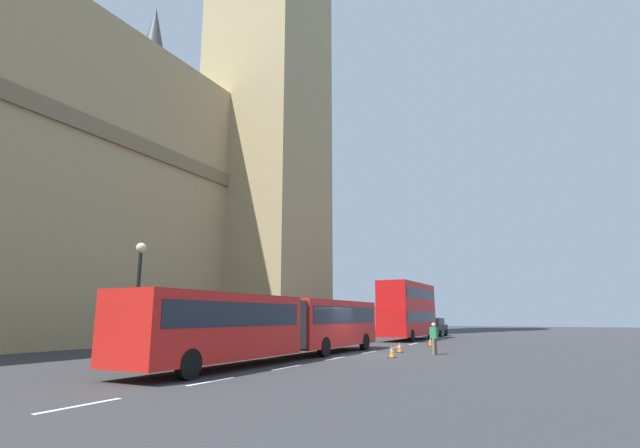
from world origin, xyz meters
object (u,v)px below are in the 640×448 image
(double_decker_bus, at_px, (408,308))
(traffic_cone_east, at_px, (430,342))
(street_lamp, at_px, (138,292))
(traffic_cone_middle, at_px, (400,347))
(pedestrian_near_cones, at_px, (434,337))
(traffic_cone_west, at_px, (392,352))
(articulated_bus, at_px, (283,322))
(sedan_lead, at_px, (435,327))

(double_decker_bus, distance_m, traffic_cone_east, 8.60)
(traffic_cone_east, distance_m, street_lamp, 20.47)
(traffic_cone_middle, height_order, pedestrian_near_cones, pedestrian_near_cones)
(double_decker_bus, xyz_separation_m, traffic_cone_west, (-17.70, -4.34, -2.43))
(articulated_bus, distance_m, sedan_lead, 30.75)
(double_decker_bus, bearing_deg, pedestrian_near_cones, -158.77)
(articulated_bus, relative_size, sedan_lead, 4.27)
(sedan_lead, distance_m, traffic_cone_west, 27.71)
(sedan_lead, bearing_deg, double_decker_bus, -179.84)
(double_decker_bus, height_order, traffic_cone_west, double_decker_bus)
(sedan_lead, xyz_separation_m, traffic_cone_middle, (-23.88, -3.67, -0.63))
(sedan_lead, bearing_deg, pedestrian_near_cones, -166.65)
(articulated_bus, xyz_separation_m, traffic_cone_middle, (6.86, -3.64, -1.46))
(articulated_bus, xyz_separation_m, traffic_cone_west, (3.38, -4.33, -1.46))
(sedan_lead, relative_size, street_lamp, 0.83)
(traffic_cone_west, distance_m, pedestrian_near_cones, 3.15)
(articulated_bus, distance_m, traffic_cone_middle, 7.90)
(sedan_lead, height_order, traffic_cone_middle, sedan_lead)
(double_decker_bus, height_order, traffic_cone_middle, double_decker_bus)
(traffic_cone_middle, xyz_separation_m, street_lamp, (-11.71, 8.15, 2.77))
(traffic_cone_west, xyz_separation_m, traffic_cone_east, (10.32, 0.63, 0.00))
(articulated_bus, distance_m, traffic_cone_west, 5.69)
(traffic_cone_middle, height_order, traffic_cone_east, same)
(traffic_cone_middle, bearing_deg, traffic_cone_west, -168.72)
(traffic_cone_east, bearing_deg, sedan_lead, 12.34)
(double_decker_bus, relative_size, street_lamp, 1.85)
(street_lamp, bearing_deg, traffic_cone_middle, -34.81)
(articulated_bus, bearing_deg, traffic_cone_east, -15.11)
(street_lamp, bearing_deg, traffic_cone_west, -47.04)
(sedan_lead, xyz_separation_m, street_lamp, (-35.59, 4.48, 2.14))
(sedan_lead, bearing_deg, street_lamp, 172.83)
(articulated_bus, bearing_deg, double_decker_bus, 0.00)
(traffic_cone_east, bearing_deg, street_lamp, 156.14)
(articulated_bus, height_order, traffic_cone_west, articulated_bus)
(double_decker_bus, bearing_deg, traffic_cone_middle, -165.63)
(traffic_cone_middle, relative_size, street_lamp, 0.11)
(pedestrian_near_cones, bearing_deg, street_lamp, 136.60)
(articulated_bus, distance_m, double_decker_bus, 21.10)
(double_decker_bus, xyz_separation_m, sedan_lead, (9.66, 0.03, -1.80))
(traffic_cone_middle, bearing_deg, articulated_bus, 152.06)
(double_decker_bus, xyz_separation_m, traffic_cone_east, (-7.38, -3.70, -2.43))
(articulated_bus, relative_size, traffic_cone_middle, 32.42)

